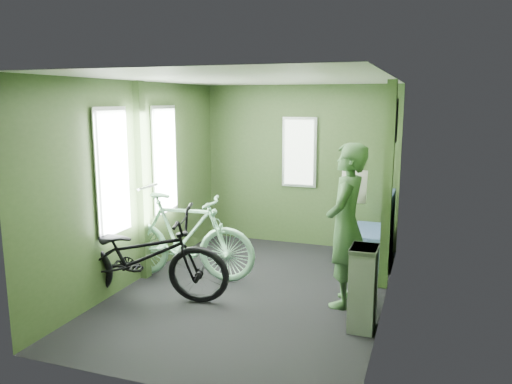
{
  "coord_description": "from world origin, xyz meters",
  "views": [
    {
      "loc": [
        1.77,
        -4.94,
        2.09
      ],
      "look_at": [
        0.0,
        0.1,
        1.1
      ],
      "focal_mm": 35.0,
      "sensor_mm": 36.0,
      "label": 1
    }
  ],
  "objects_px": {
    "waste_box": "(363,288)",
    "passenger": "(346,225)",
    "bicycle_mint": "(184,279)",
    "bench_seat": "(374,242)",
    "bicycle_black": "(141,301)"
  },
  "relations": [
    {
      "from": "passenger",
      "to": "bench_seat",
      "type": "bearing_deg",
      "value": 179.21
    },
    {
      "from": "bicycle_mint",
      "to": "waste_box",
      "type": "relative_size",
      "value": 2.2
    },
    {
      "from": "bicycle_mint",
      "to": "bicycle_black",
      "type": "bearing_deg",
      "value": 164.88
    },
    {
      "from": "waste_box",
      "to": "bicycle_mint",
      "type": "bearing_deg",
      "value": 163.93
    },
    {
      "from": "bicycle_black",
      "to": "passenger",
      "type": "bearing_deg",
      "value": -84.03
    },
    {
      "from": "waste_box",
      "to": "bench_seat",
      "type": "bearing_deg",
      "value": 93.32
    },
    {
      "from": "bicycle_black",
      "to": "bench_seat",
      "type": "height_order",
      "value": "bench_seat"
    },
    {
      "from": "bench_seat",
      "to": "passenger",
      "type": "bearing_deg",
      "value": -95.31
    },
    {
      "from": "waste_box",
      "to": "passenger",
      "type": "bearing_deg",
      "value": 116.12
    },
    {
      "from": "passenger",
      "to": "waste_box",
      "type": "relative_size",
      "value": 2.13
    },
    {
      "from": "bicycle_mint",
      "to": "bench_seat",
      "type": "relative_size",
      "value": 1.87
    },
    {
      "from": "passenger",
      "to": "waste_box",
      "type": "xyz_separation_m",
      "value": [
        0.25,
        -0.52,
        -0.45
      ]
    },
    {
      "from": "passenger",
      "to": "bench_seat",
      "type": "xyz_separation_m",
      "value": [
        0.14,
        1.46,
        -0.57
      ]
    },
    {
      "from": "bicycle_mint",
      "to": "passenger",
      "type": "xyz_separation_m",
      "value": [
        1.9,
        -0.1,
        0.84
      ]
    },
    {
      "from": "bicycle_mint",
      "to": "passenger",
      "type": "bearing_deg",
      "value": -98.9
    }
  ]
}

